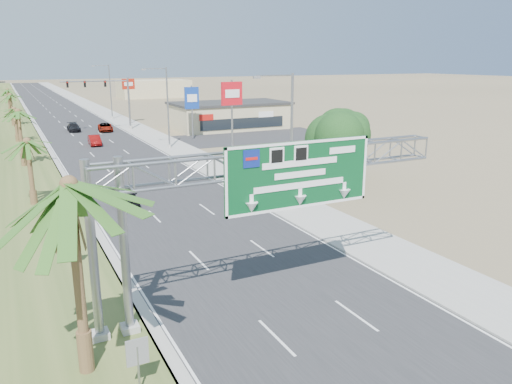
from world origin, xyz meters
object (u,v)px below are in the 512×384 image
at_px(car_left_lane, 125,196).
at_px(car_right_lane, 105,127).
at_px(pole_sign_red_far, 129,87).
at_px(store_building, 230,116).
at_px(sign_gantry, 264,175).
at_px(palm_near, 69,186).
at_px(car_far, 74,127).
at_px(signal_mast, 116,99).
at_px(pole_sign_red_near, 232,98).
at_px(pole_sign_blue, 192,100).
at_px(car_mid_lane, 95,140).

height_order(car_left_lane, car_right_lane, car_left_lane).
bearing_deg(pole_sign_red_far, store_building, -46.34).
bearing_deg(pole_sign_red_far, sign_gantry, -98.22).
distance_m(palm_near, car_left_lane, 22.75).
bearing_deg(pole_sign_red_far, palm_near, -104.26).
bearing_deg(pole_sign_red_far, car_far, -150.08).
bearing_deg(pole_sign_red_far, signal_mast, -116.58).
xyz_separation_m(signal_mast, pole_sign_red_near, (5.53, -32.31, 2.12)).
height_order(store_building, pole_sign_red_near, pole_sign_red_near).
bearing_deg(pole_sign_blue, car_far, 131.77).
distance_m(store_building, pole_sign_red_far, 19.30).
relative_size(store_building, pole_sign_blue, 2.42).
bearing_deg(car_far, pole_sign_blue, -46.80).
relative_size(signal_mast, pole_sign_blue, 1.38).
distance_m(signal_mast, car_mid_lane, 15.02).
xyz_separation_m(sign_gantry, pole_sign_blue, (13.84, 48.06, -0.60)).
xyz_separation_m(car_mid_lane, car_far, (-0.72, 14.97, -0.02)).
height_order(palm_near, car_left_lane, palm_near).
xyz_separation_m(palm_near, pole_sign_blue, (21.97, 49.98, -1.47)).
bearing_deg(pole_sign_blue, sign_gantry, -106.06).
xyz_separation_m(sign_gantry, car_mid_lane, (0.51, 48.81, -5.40)).
bearing_deg(car_right_lane, sign_gantry, -87.14).
distance_m(signal_mast, car_left_lane, 43.94).
distance_m(car_left_lane, car_mid_lane, 29.82).
distance_m(pole_sign_red_near, pole_sign_blue, 18.51).
distance_m(car_left_lane, pole_sign_blue, 33.38).
relative_size(car_mid_lane, car_far, 0.91).
xyz_separation_m(car_far, pole_sign_red_near, (11.97, -34.05, 6.33)).
distance_m(car_far, pole_sign_red_far, 13.11).
height_order(store_building, car_mid_lane, store_building).
xyz_separation_m(signal_mast, car_left_lane, (-8.33, -42.94, -4.15)).
bearing_deg(signal_mast, palm_near, -102.66).
xyz_separation_m(sign_gantry, car_right_lane, (4.22, 61.57, -5.42)).
distance_m(palm_near, car_far, 66.49).
height_order(car_mid_lane, pole_sign_red_near, pole_sign_red_near).
bearing_deg(sign_gantry, car_left_lane, 96.25).
relative_size(car_left_lane, pole_sign_blue, 0.55).
relative_size(pole_sign_red_near, pole_sign_blue, 1.19).
bearing_deg(car_left_lane, car_right_lane, 84.37).
relative_size(sign_gantry, car_mid_lane, 4.20).
relative_size(palm_near, car_mid_lane, 2.10).
xyz_separation_m(palm_near, store_building, (31.20, 58.00, -4.93)).
bearing_deg(car_right_lane, pole_sign_blue, -47.78).
height_order(palm_near, car_right_lane, palm_near).
xyz_separation_m(palm_near, pole_sign_red_near, (19.90, 31.66, 0.04)).
distance_m(car_mid_lane, pole_sign_blue, 14.19).
relative_size(car_right_lane, pole_sign_blue, 0.61).
bearing_deg(car_mid_lane, pole_sign_blue, -0.74).
xyz_separation_m(store_building, pole_sign_red_near, (-11.30, -26.34, 4.97)).
distance_m(sign_gantry, pole_sign_red_near, 31.99).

